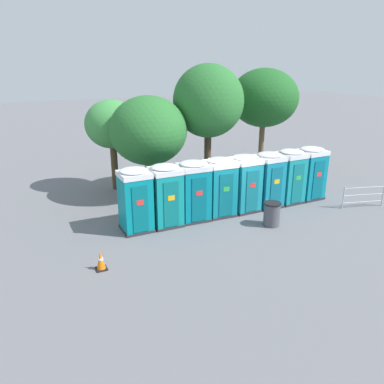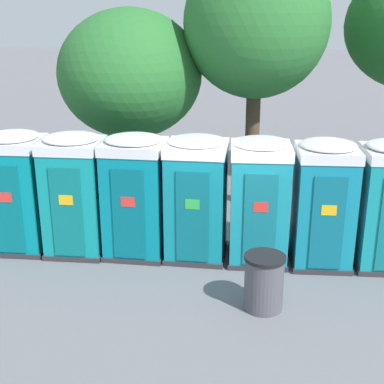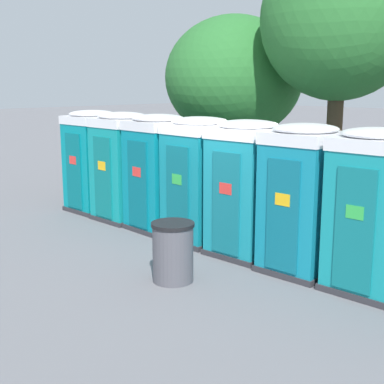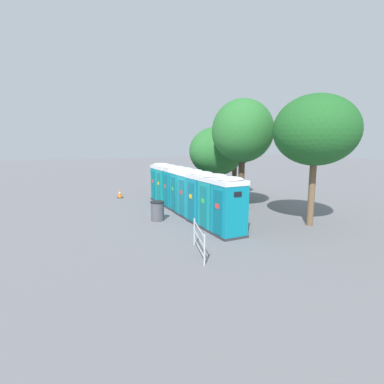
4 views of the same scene
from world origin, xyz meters
name	(u,v)px [view 4 (image 4 of 4)]	position (x,y,z in m)	size (l,w,h in m)	color
ground_plane	(191,213)	(0.00, 0.00, 0.00)	(120.00, 120.00, 0.00)	slate
portapotty_0	(161,181)	(-4.40, -0.22, 1.28)	(1.18, 1.21, 2.54)	#2D2D33
portapotty_1	(167,184)	(-3.14, -0.25, 1.28)	(1.20, 1.21, 2.54)	#2D2D33
portapotty_2	(175,186)	(-1.88, -0.23, 1.28)	(1.28, 1.25, 2.54)	#2D2D33
portapotty_3	(183,189)	(-0.63, -0.24, 1.28)	(1.26, 1.25, 2.54)	#2D2D33
portapotty_4	(191,193)	(0.63, -0.27, 1.28)	(1.22, 1.23, 2.54)	#2D2D33
portapotty_5	(201,197)	(1.88, -0.31, 1.28)	(1.19, 1.23, 2.54)	#2D2D33
portapotty_6	(214,201)	(3.14, -0.28, 1.28)	(1.20, 1.22, 2.54)	#2D2D33
portapotty_7	(229,206)	(4.40, -0.26, 1.28)	(1.25, 1.23, 2.54)	#2D2D33
street_tree_0	(235,150)	(-3.78, 5.28, 3.37)	(2.68, 2.68, 4.63)	#4C3826
street_tree_1	(243,131)	(0.49, 2.98, 4.54)	(3.47, 3.47, 6.34)	#4C3826
street_tree_2	(316,131)	(4.64, 4.12, 4.46)	(3.82, 3.82, 6.09)	brown
street_tree_3	(216,152)	(-2.62, 3.07, 3.31)	(3.62, 3.62, 4.94)	brown
trash_can	(157,211)	(0.71, -2.20, 0.50)	(0.70, 0.70, 0.99)	#4C4C54
traffic_cone	(120,194)	(-6.37, -2.65, 0.31)	(0.36, 0.36, 0.64)	black
event_barrier	(199,239)	(5.77, -2.35, 0.57)	(1.98, 0.61, 1.05)	#B7B7BC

